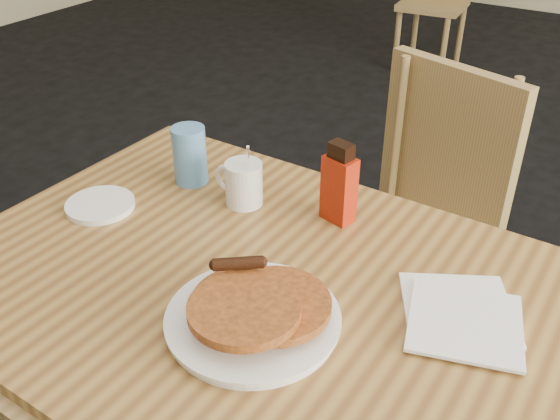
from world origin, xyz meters
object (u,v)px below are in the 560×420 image
(coffee_mug, at_px, (243,182))
(blue_tumbler, at_px, (190,155))
(main_table, at_px, (272,306))
(syrup_bottle, at_px, (339,185))
(pancake_plate, at_px, (254,313))
(chair_main_far, at_px, (428,207))

(coffee_mug, bearing_deg, blue_tumbler, 165.78)
(main_table, xyz_separation_m, syrup_bottle, (-0.00, 0.24, 0.12))
(coffee_mug, bearing_deg, main_table, -53.99)
(pancake_plate, bearing_deg, blue_tumbler, 140.44)
(chair_main_far, distance_m, coffee_mug, 0.64)
(main_table, relative_size, chair_main_far, 1.35)
(main_table, xyz_separation_m, blue_tumbler, (-0.33, 0.20, 0.10))
(coffee_mug, relative_size, syrup_bottle, 0.87)
(pancake_plate, height_order, coffee_mug, coffee_mug)
(syrup_bottle, height_order, blue_tumbler, syrup_bottle)
(blue_tumbler, bearing_deg, syrup_bottle, 5.71)
(syrup_bottle, bearing_deg, main_table, -75.11)
(pancake_plate, bearing_deg, chair_main_far, 90.06)
(chair_main_far, relative_size, syrup_bottle, 5.52)
(syrup_bottle, bearing_deg, chair_main_far, 100.84)
(chair_main_far, xyz_separation_m, pancake_plate, (0.00, -0.82, 0.25))
(coffee_mug, xyz_separation_m, blue_tumbler, (-0.14, 0.01, 0.01))
(syrup_bottle, distance_m, blue_tumbler, 0.33)
(coffee_mug, height_order, blue_tumbler, coffee_mug)
(main_table, relative_size, blue_tumbler, 9.75)
(pancake_plate, bearing_deg, coffee_mug, 127.42)
(pancake_plate, relative_size, blue_tumbler, 2.18)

